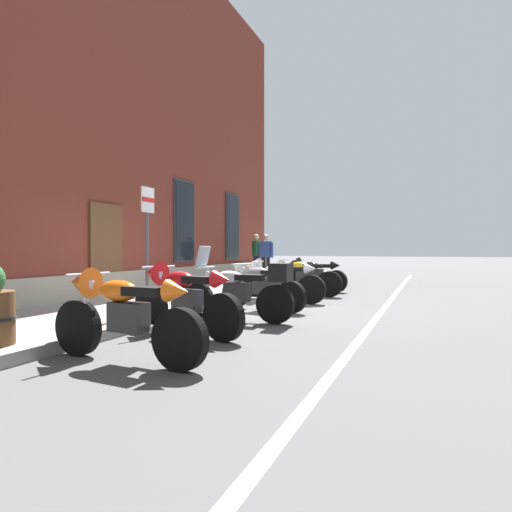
{
  "coord_description": "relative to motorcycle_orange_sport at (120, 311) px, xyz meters",
  "views": [
    {
      "loc": [
        -8.73,
        -4.11,
        1.25
      ],
      "look_at": [
        0.81,
        -0.47,
        1.09
      ],
      "focal_mm": 32.22,
      "sensor_mm": 36.0,
      "label": 1
    }
  ],
  "objects": [
    {
      "name": "lane_stripe",
      "position": [
        4.56,
        -2.29,
        -0.56
      ],
      "size": [
        27.87,
        0.12,
        0.01
      ],
      "primitive_type": "cube",
      "color": "silver",
      "rests_on": "ground_plane"
    },
    {
      "name": "brick_pub_facade",
      "position": [
        4.56,
        6.91,
        4.69
      ],
      "size": [
        21.87,
        6.09,
        10.52
      ],
      "color": "maroon",
      "rests_on": "ground_plane"
    },
    {
      "name": "sidewalk",
      "position": [
        4.56,
        2.42,
        -0.49
      ],
      "size": [
        27.87,
        3.0,
        0.15
      ],
      "primitive_type": "cube",
      "color": "gray",
      "rests_on": "ground_plane"
    },
    {
      "name": "motorcycle_grey_naked",
      "position": [
        4.53,
        0.01,
        -0.09
      ],
      "size": [
        0.78,
        1.99,
        0.95
      ],
      "color": "black",
      "rests_on": "ground_plane"
    },
    {
      "name": "motorcycle_silver_touring",
      "position": [
        3.05,
        -0.16,
        -0.02
      ],
      "size": [
        0.62,
        2.14,
        1.3
      ],
      "color": "black",
      "rests_on": "ground_plane"
    },
    {
      "name": "motorcycle_yellow_naked",
      "position": [
        7.57,
        -0.03,
        -0.07
      ],
      "size": [
        0.62,
        2.1,
        0.98
      ],
      "color": "black",
      "rests_on": "ground_plane"
    },
    {
      "name": "motorcycle_orange_sport",
      "position": [
        0.0,
        0.0,
        0.0
      ],
      "size": [
        0.62,
        2.14,
        1.04
      ],
      "color": "black",
      "rests_on": "ground_plane"
    },
    {
      "name": "parking_sign",
      "position": [
        2.65,
        1.45,
        1.02
      ],
      "size": [
        0.36,
        0.07,
        2.2
      ],
      "color": "#4C4C51",
      "rests_on": "sidewalk"
    },
    {
      "name": "pedestrian_blue_top",
      "position": [
        11.19,
        2.29,
        0.49
      ],
      "size": [
        0.27,
        0.58,
        1.61
      ],
      "color": "black",
      "rests_on": "sidewalk"
    },
    {
      "name": "motorcycle_white_sport",
      "position": [
        5.97,
        0.15,
        -0.0
      ],
      "size": [
        0.62,
        2.17,
        1.03
      ],
      "color": "black",
      "rests_on": "ground_plane"
    },
    {
      "name": "ground_plane",
      "position": [
        4.56,
        0.91,
        -0.56
      ],
      "size": [
        140.0,
        140.0,
        0.0
      ],
      "primitive_type": "plane",
      "color": "#4C4C4F"
    },
    {
      "name": "motorcycle_black_sport",
      "position": [
        9.12,
        0.12,
        -0.02
      ],
      "size": [
        0.77,
        2.06,
        1.0
      ],
      "color": "black",
      "rests_on": "ground_plane"
    },
    {
      "name": "pedestrian_striped_shirt",
      "position": [
        12.06,
        2.99,
        0.52
      ],
      "size": [
        0.52,
        0.52,
        1.66
      ],
      "color": "#1E1E4C",
      "rests_on": "sidewalk"
    },
    {
      "name": "motorcycle_red_sport",
      "position": [
        1.63,
        0.18,
        0.01
      ],
      "size": [
        0.82,
        2.08,
        1.06
      ],
      "color": "black",
      "rests_on": "ground_plane"
    }
  ]
}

